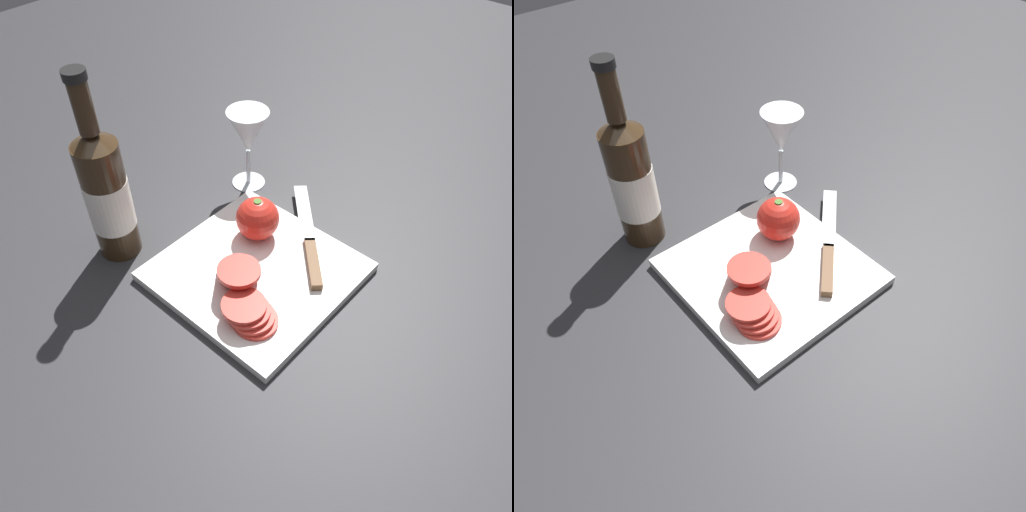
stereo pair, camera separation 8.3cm
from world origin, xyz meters
TOP-DOWN VIEW (x-y plane):
  - ground_plane at (0.00, 0.00)m, footprint 3.00×3.00m
  - cutting_board at (0.07, 0.01)m, footprint 0.30×0.30m
  - wine_bottle at (0.30, 0.12)m, footprint 0.08×0.08m
  - wine_glass at (0.25, -0.17)m, footprint 0.08×0.08m
  - whole_tomato at (0.12, -0.06)m, footprint 0.08×0.08m
  - knife at (0.02, -0.08)m, footprint 0.21×0.21m
  - tomato_slice_stack_near at (0.07, 0.05)m, footprint 0.10×0.09m
  - tomato_slice_stack_far at (0.00, 0.10)m, footprint 0.09×0.07m

SIDE VIEW (x-z plane):
  - ground_plane at x=0.00m, z-range 0.00..0.00m
  - cutting_board at x=0.07m, z-range 0.00..0.02m
  - knife at x=0.02m, z-range 0.02..0.03m
  - tomato_slice_stack_far at x=0.00m, z-range 0.02..0.05m
  - tomato_slice_stack_near at x=0.07m, z-range 0.02..0.07m
  - whole_tomato at x=0.12m, z-range 0.02..0.10m
  - wine_glass at x=0.25m, z-range 0.03..0.20m
  - wine_bottle at x=0.30m, z-range -0.04..0.29m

